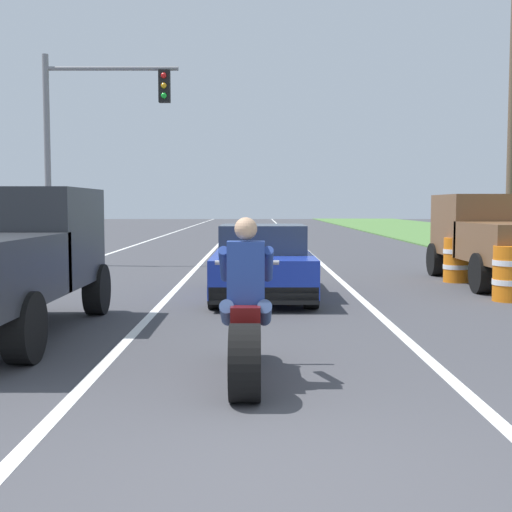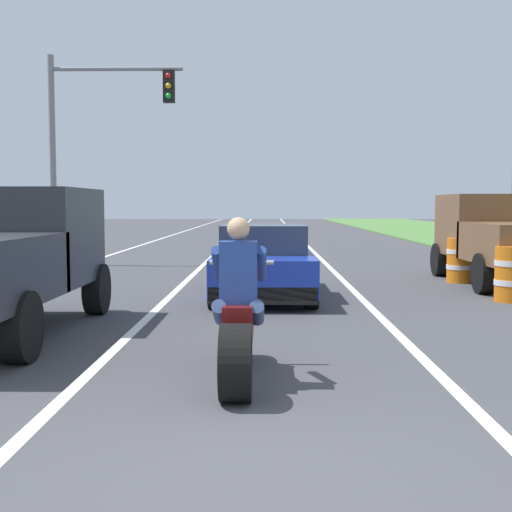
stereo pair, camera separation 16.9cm
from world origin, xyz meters
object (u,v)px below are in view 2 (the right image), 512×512
(pickup_truck_right_shoulder_brown, at_px, (501,234))
(construction_barrel_mid, at_px, (460,260))
(construction_barrel_nearest, at_px, (511,274))
(sports_car_blue, at_px, (264,263))
(traffic_light_mast_near, at_px, (92,128))
(motorcycle_with_rider, at_px, (239,323))

(pickup_truck_right_shoulder_brown, height_order, construction_barrel_mid, pickup_truck_right_shoulder_brown)
(pickup_truck_right_shoulder_brown, distance_m, construction_barrel_nearest, 2.84)
(pickup_truck_right_shoulder_brown, bearing_deg, construction_barrel_nearest, -105.34)
(construction_barrel_nearest, distance_m, construction_barrel_mid, 3.01)
(sports_car_blue, xyz_separation_m, traffic_light_mast_near, (-4.96, 6.68, 3.32))
(motorcycle_with_rider, distance_m, traffic_light_mast_near, 14.18)
(traffic_light_mast_near, height_order, construction_barrel_mid, traffic_light_mast_near)
(motorcycle_with_rider, height_order, sports_car_blue, motorcycle_with_rider)
(motorcycle_with_rider, height_order, construction_barrel_mid, motorcycle_with_rider)
(sports_car_blue, distance_m, construction_barrel_mid, 4.99)
(motorcycle_with_rider, relative_size, construction_barrel_nearest, 2.21)
(sports_car_blue, xyz_separation_m, construction_barrel_nearest, (4.44, -0.64, -0.13))
(sports_car_blue, bearing_deg, traffic_light_mast_near, 126.60)
(construction_barrel_nearest, bearing_deg, sports_car_blue, 171.80)
(motorcycle_with_rider, bearing_deg, sports_car_blue, 87.99)
(traffic_light_mast_near, xyz_separation_m, construction_barrel_mid, (9.35, -4.30, -3.44))
(sports_car_blue, distance_m, pickup_truck_right_shoulder_brown, 5.58)
(motorcycle_with_rider, xyz_separation_m, construction_barrel_mid, (4.61, 8.63, -0.09))
(pickup_truck_right_shoulder_brown, relative_size, construction_barrel_nearest, 4.80)
(pickup_truck_right_shoulder_brown, bearing_deg, motorcycle_with_rider, -123.05)
(sports_car_blue, height_order, construction_barrel_nearest, sports_car_blue)
(pickup_truck_right_shoulder_brown, bearing_deg, sports_car_blue, -158.53)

